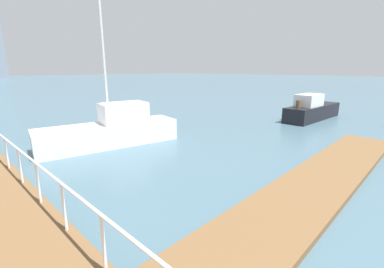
{
  "coord_description": "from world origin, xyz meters",
  "views": [
    {
      "loc": [
        -4.73,
        4.12,
        3.64
      ],
      "look_at": [
        0.89,
        9.58,
        1.66
      ],
      "focal_mm": 24.27,
      "sensor_mm": 36.0,
      "label": 1
    }
  ],
  "objects": [
    {
      "name": "ground_plane",
      "position": [
        0.0,
        20.0,
        0.0
      ],
      "size": [
        300.0,
        300.0,
        0.0
      ],
      "primitive_type": "plane",
      "color": "#476675"
    },
    {
      "name": "floating_dock",
      "position": [
        3.69,
        6.57,
        0.09
      ],
      "size": [
        14.37,
        2.0,
        0.18
      ],
      "primitive_type": "cube",
      "color": "brown",
      "rests_on": "ground_plane"
    },
    {
      "name": "boardwalk_railing",
      "position": [
        -3.15,
        7.63,
        1.24
      ],
      "size": [
        0.06,
        23.17,
        1.08
      ],
      "color": "white",
      "rests_on": "boardwalk"
    },
    {
      "name": "dock_piling_0",
      "position": [
        12.8,
        11.12,
        0.79
      ],
      "size": [
        0.32,
        0.32,
        1.59
      ],
      "primitive_type": "cylinder",
      "color": "brown",
      "rests_on": "ground_plane"
    },
    {
      "name": "moored_boat_0",
      "position": [
        14.95,
        10.94,
        0.7
      ],
      "size": [
        6.2,
        1.9,
        1.89
      ],
      "color": "black",
      "rests_on": "ground_plane"
    },
    {
      "name": "moored_boat_2",
      "position": [
        1.39,
        15.48,
        0.76
      ],
      "size": [
        6.78,
        3.01,
        9.59
      ],
      "color": "white",
      "rests_on": "ground_plane"
    }
  ]
}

